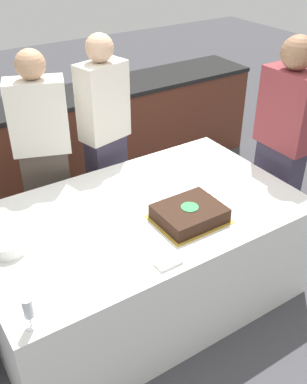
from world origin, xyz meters
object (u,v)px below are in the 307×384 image
(wine_glass, at_px, (28,309))
(person_cutting_cake, at_px, (105,139))
(cake, at_px, (189,214))
(person_seated_right, at_px, (282,145))
(plate_stack, at_px, (8,245))
(person_standing_back, at_px, (44,159))

(wine_glass, xyz_separation_m, person_cutting_cake, (1.08, 1.33, -0.00))
(cake, xyz_separation_m, wine_glass, (-1.08, -0.27, 0.06))
(cake, bearing_deg, wine_glass, -166.26)
(wine_glass, distance_m, person_cutting_cake, 1.72)
(person_seated_right, bearing_deg, person_cutting_cake, -128.36)
(plate_stack, distance_m, person_standing_back, 0.91)
(cake, height_order, plate_stack, cake)
(person_cutting_cake, bearing_deg, plate_stack, 23.83)
(cake, distance_m, plate_stack, 1.05)
(plate_stack, distance_m, wine_glass, 0.59)
(plate_stack, xyz_separation_m, person_seated_right, (2.03, -0.07, 0.08))
(person_standing_back, bearing_deg, person_seated_right, 171.92)
(wine_glass, bearing_deg, person_standing_back, 65.98)
(cake, relative_size, person_standing_back, 0.26)
(person_cutting_cake, xyz_separation_m, person_seated_right, (1.03, -0.82, 0.01))
(person_standing_back, bearing_deg, plate_stack, 76.14)
(cake, xyz_separation_m, person_seated_right, (1.03, 0.25, 0.07))
(wine_glass, bearing_deg, cake, 13.74)
(wine_glass, bearing_deg, person_cutting_cake, 50.82)
(wine_glass, height_order, person_seated_right, person_seated_right)
(person_standing_back, bearing_deg, cake, 134.90)
(plate_stack, relative_size, person_seated_right, 0.12)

